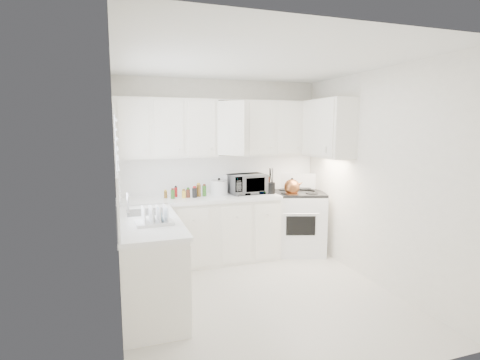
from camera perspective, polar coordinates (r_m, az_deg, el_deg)
name	(u,v)px	position (r m, az deg, el deg)	size (l,w,h in m)	color
floor	(260,296)	(4.48, 2.99, -17.26)	(3.20, 3.20, 0.00)	silver
ceiling	(261,61)	(4.11, 3.26, 17.62)	(3.20, 3.20, 0.00)	white
wall_back	(221,169)	(5.61, -2.93, 1.71)	(3.00, 3.00, 0.00)	white
wall_front	(346,216)	(2.70, 15.78, -5.36)	(3.00, 3.00, 0.00)	white
wall_left	(116,191)	(3.82, -18.32, -1.63)	(3.20, 3.20, 0.00)	white
wall_right	(375,178)	(4.85, 19.81, 0.28)	(3.20, 3.20, 0.00)	white
window_blinds	(117,162)	(4.13, -18.23, 2.58)	(0.06, 0.96, 1.06)	white
lower_cabinets_back	(200,231)	(5.39, -6.03, -7.79)	(2.22, 0.60, 0.90)	white
lower_cabinets_left	(149,265)	(4.24, -13.68, -12.42)	(0.60, 1.60, 0.90)	white
countertop_back	(200,199)	(5.27, -6.08, -2.85)	(2.24, 0.64, 0.05)	white
countertop_left	(148,222)	(4.10, -13.76, -6.16)	(0.64, 1.62, 0.05)	white
backsplash_back	(221,174)	(5.60, -2.90, 0.94)	(2.98, 0.02, 0.55)	white
backsplash_left	(117,195)	(4.02, -18.16, -2.22)	(0.02, 1.60, 0.55)	white
upper_cabinets_back	(224,156)	(5.43, -2.48, 3.63)	(3.00, 0.33, 0.80)	white
upper_cabinets_right	(327,157)	(5.41, 13.14, 3.42)	(0.33, 0.90, 0.80)	white
sink	(145,202)	(4.41, -14.21, -3.26)	(0.42, 0.38, 0.30)	gray
stove	(297,214)	(5.81, 8.71, -5.11)	(0.79, 0.64, 1.21)	white
tea_kettle	(292,186)	(5.50, 7.90, -0.88)	(0.28, 0.24, 0.26)	#9A522A
frying_pan	(303,188)	(5.96, 9.61, -1.28)	(0.24, 0.40, 0.04)	black
microwave	(247,182)	(5.47, 1.08, -0.27)	(0.52, 0.29, 0.35)	gray
rice_cooker	(219,186)	(5.40, -3.20, -0.97)	(0.24, 0.24, 0.24)	white
paper_towel	(227,184)	(5.56, -1.96, -0.57)	(0.12, 0.12, 0.27)	white
utensil_crock	(271,180)	(5.49, 4.75, -0.06)	(0.13, 0.13, 0.39)	black
dish_rack	(154,214)	(3.87, -12.98, -5.06)	(0.37, 0.28, 0.20)	white
spice_left_0	(166,193)	(5.30, -11.26, -1.90)	(0.06, 0.06, 0.13)	brown
spice_left_1	(172,193)	(5.22, -10.32, -2.02)	(0.06, 0.06, 0.13)	#2E6521
spice_left_2	(176,192)	(5.32, -9.66, -1.82)	(0.06, 0.06, 0.13)	#A81619
spice_left_3	(183,193)	(5.25, -8.70, -1.94)	(0.06, 0.06, 0.13)	yellow
spice_left_4	(187,191)	(5.35, -8.07, -1.74)	(0.06, 0.06, 0.13)	#572719
spice_left_5	(193,192)	(5.27, -7.09, -1.86)	(0.06, 0.06, 0.13)	black
spice_left_6	(197,191)	(5.38, -6.50, -1.66)	(0.06, 0.06, 0.13)	brown
spice_left_7	(204,192)	(5.31, -5.50, -1.77)	(0.06, 0.06, 0.13)	#2E6521
sauce_right_0	(260,185)	(5.69, 3.10, -0.78)	(0.06, 0.06, 0.19)	#A81619
sauce_right_1	(265,186)	(5.66, 3.84, -0.84)	(0.06, 0.06, 0.19)	yellow
sauce_right_2	(267,185)	(5.73, 4.12, -0.73)	(0.06, 0.06, 0.19)	#572719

